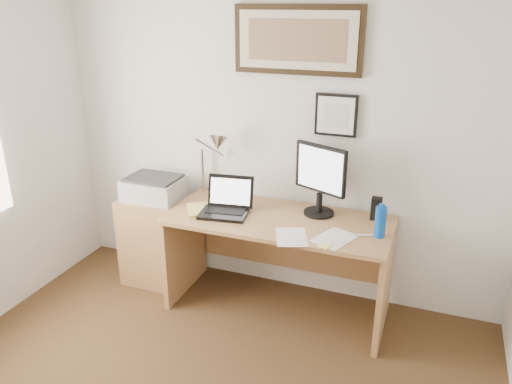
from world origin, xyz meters
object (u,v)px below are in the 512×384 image
at_px(book, 188,210).
at_px(printer, 154,188).
at_px(side_cabinet, 156,240).
at_px(lcd_monitor, 320,177).
at_px(water_bottle, 380,222).
at_px(desk, 282,243).
at_px(laptop, 226,206).

xyz_separation_m(book, printer, (-0.40, 0.19, 0.06)).
bearing_deg(side_cabinet, lcd_monitor, 5.15).
xyz_separation_m(water_bottle, desk, (-0.71, 0.13, -0.34)).
bearing_deg(desk, printer, -179.06).
xyz_separation_m(side_cabinet, laptop, (0.68, -0.09, 0.44)).
relative_size(side_cabinet, laptop, 1.96).
relative_size(side_cabinet, book, 3.00).
distance_m(desk, laptop, 0.50).
bearing_deg(printer, side_cabinet, -103.45).
height_order(side_cabinet, printer, printer).
bearing_deg(side_cabinet, book, -23.16).
bearing_deg(printer, water_bottle, -3.57).
bearing_deg(lcd_monitor, book, -162.32).
height_order(side_cabinet, water_bottle, water_bottle).
relative_size(side_cabinet, water_bottle, 3.48).
xyz_separation_m(side_cabinet, printer, (0.00, 0.02, 0.45)).
height_order(book, desk, book).
bearing_deg(water_bottle, side_cabinet, 177.01).
distance_m(water_bottle, lcd_monitor, 0.54).
height_order(desk, lcd_monitor, lcd_monitor).
xyz_separation_m(book, lcd_monitor, (0.91, 0.29, 0.28)).
bearing_deg(book, printer, 154.51).
distance_m(water_bottle, book, 1.38).
xyz_separation_m(water_bottle, printer, (-1.78, 0.11, -0.04)).
xyz_separation_m(laptop, lcd_monitor, (0.64, 0.21, 0.23)).
height_order(side_cabinet, book, book).
height_order(book, laptop, laptop).
distance_m(lcd_monitor, printer, 1.34).
bearing_deg(printer, lcd_monitor, 4.39).
distance_m(side_cabinet, lcd_monitor, 1.49).
bearing_deg(lcd_monitor, printer, -175.61).
height_order(lcd_monitor, printer, lcd_monitor).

